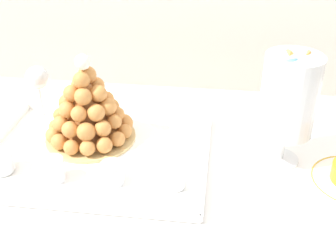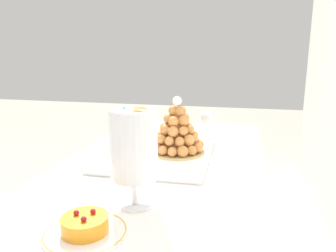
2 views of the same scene
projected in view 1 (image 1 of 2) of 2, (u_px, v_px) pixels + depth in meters
name	position (u px, v px, depth m)	size (l,w,h in m)	color
buffet_table	(173.00, 180.00, 1.13)	(1.71, 0.80, 0.77)	brown
serving_tray	(98.00, 154.00, 1.08)	(0.56, 0.43, 0.02)	white
croquembouche	(88.00, 109.00, 1.09)	(0.24, 0.24, 0.24)	tan
dessert_cup_left	(0.00, 163.00, 1.01)	(0.06, 0.06, 0.05)	silver
dessert_cup_mid_left	(53.00, 170.00, 0.97)	(0.05, 0.05, 0.06)	silver
dessert_cup_centre	(112.00, 174.00, 0.97)	(0.05, 0.05, 0.05)	silver
dessert_cup_mid_right	(174.00, 178.00, 0.96)	(0.05, 0.05, 0.05)	silver
macaron_goblet	(289.00, 96.00, 0.98)	(0.13, 0.13, 0.29)	white
wine_glass	(37.00, 80.00, 1.20)	(0.07, 0.07, 0.16)	silver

